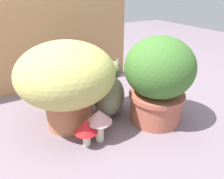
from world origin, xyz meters
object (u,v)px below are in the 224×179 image
at_px(mushroom_ornament_red, 86,128).
at_px(mushroom_ornament_pink, 99,118).
at_px(cat, 110,93).
at_px(grass_planter, 66,78).
at_px(leafy_planter, 158,78).

bearing_deg(mushroom_ornament_red, mushroom_ornament_pink, 0.03).
height_order(cat, mushroom_ornament_red, cat).
distance_m(grass_planter, mushroom_ornament_pink, 0.26).
bearing_deg(cat, leafy_planter, -48.40).
relative_size(grass_planter, mushroom_ornament_pink, 2.89).
height_order(leafy_planter, cat, leafy_planter).
bearing_deg(mushroom_ornament_pink, leafy_planter, 2.62).
bearing_deg(leafy_planter, mushroom_ornament_pink, -177.38).
bearing_deg(cat, mushroom_ornament_pink, -128.77).
xyz_separation_m(leafy_planter, mushroom_ornament_pink, (-0.35, -0.02, -0.13)).
bearing_deg(mushroom_ornament_pink, cat, 51.23).
distance_m(mushroom_ornament_red, mushroom_ornament_pink, 0.07).
xyz_separation_m(cat, mushroom_ornament_red, (-0.24, -0.22, -0.03)).
bearing_deg(cat, mushroom_ornament_red, -138.11).
bearing_deg(leafy_planter, cat, 131.60).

